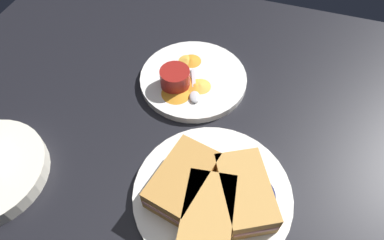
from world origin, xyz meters
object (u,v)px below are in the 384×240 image
plate_chips_companion (193,79)px  ramekin_light_gravy (175,78)px  ramekin_dark_sauce (249,199)px  plate_sandwich_main (212,194)px  sandwich_half_extra (245,192)px  spoon_by_gravy_ramekin (194,92)px  sandwich_half_far (207,216)px  spoon_by_dark_ramekin (215,188)px  sandwich_half_near (183,180)px

plate_chips_companion → ramekin_light_gravy: ramekin_light_gravy is taller
plate_chips_companion → ramekin_dark_sauce: bearing=-145.1°
plate_sandwich_main → plate_chips_companion: (24.93, 11.52, 0.00)cm
ramekin_light_gravy → sandwich_half_extra: bearing=-136.8°
ramekin_dark_sauce → spoon_by_gravy_ramekin: 26.10cm
sandwich_half_far → plate_chips_companion: size_ratio=0.60×
plate_sandwich_main → ramekin_dark_sauce: bearing=-93.1°
plate_sandwich_main → spoon_by_gravy_ramekin: size_ratio=2.79×
plate_sandwich_main → ramekin_dark_sauce: ramekin_dark_sauce is taller
plate_sandwich_main → plate_chips_companion: same height
plate_sandwich_main → spoon_by_gravy_ramekin: bearing=25.8°
plate_sandwich_main → sandwich_half_extra: sandwich_half_extra is taller
plate_sandwich_main → spoon_by_dark_ramekin: (0.75, -0.25, 1.16)cm
sandwich_half_far → spoon_by_dark_ramekin: (5.89, 0.27, -2.04)cm
sandwich_half_near → ramekin_dark_sauce: size_ratio=1.85×
sandwich_half_far → spoon_by_gravy_ramekin: size_ratio=1.45×
sandwich_half_extra → sandwich_half_near: bearing=95.9°
plate_sandwich_main → spoon_by_dark_ramekin: 1.41cm
plate_sandwich_main → plate_chips_companion: 27.46cm
spoon_by_dark_ramekin → ramekin_light_gravy: (20.66, 14.71, 1.77)cm
plate_sandwich_main → spoon_by_gravy_ramekin: spoon_by_gravy_ramekin is taller
plate_chips_companion → plate_sandwich_main: bearing=-155.2°
ramekin_dark_sauce → ramekin_light_gravy: (21.75, 20.56, 0.05)cm
plate_sandwich_main → ramekin_light_gravy: ramekin_light_gravy is taller
plate_sandwich_main → sandwich_half_far: 6.08cm
plate_sandwich_main → sandwich_half_near: size_ratio=1.88×
spoon_by_dark_ramekin → plate_sandwich_main: bearing=161.3°
plate_chips_companion → ramekin_light_gravy: 5.44cm
plate_sandwich_main → sandwich_half_far: size_ratio=1.93×
sandwich_half_extra → ramekin_light_gravy: (20.88, 19.59, -0.26)cm
spoon_by_gravy_ramekin → plate_sandwich_main: bearing=-154.2°
ramekin_dark_sauce → spoon_by_gravy_ramekin: ramekin_dark_sauce is taller
plate_chips_companion → ramekin_light_gravy: size_ratio=3.71×
plate_sandwich_main → plate_chips_companion: size_ratio=1.16×
ramekin_dark_sauce → ramekin_light_gravy: bearing=43.4°
sandwich_half_near → ramekin_dark_sauce: sandwich_half_near is taller
sandwich_half_extra → plate_chips_companion: 29.72cm
sandwich_half_extra → spoon_by_dark_ramekin: 5.30cm
spoon_by_dark_ramekin → plate_chips_companion: bearing=26.0°
sandwich_half_far → spoon_by_gravy_ramekin: bearing=22.1°
sandwich_half_extra → plate_chips_companion: bearing=34.3°
spoon_by_dark_ramekin → plate_chips_companion: spoon_by_dark_ramekin is taller
sandwich_half_near → spoon_by_gravy_ramekin: sandwich_half_near is taller
plate_sandwich_main → sandwich_half_near: 6.08cm
plate_chips_companion → sandwich_half_near: bearing=-165.9°
sandwich_half_extra → ramekin_dark_sauce: (-0.86, -0.97, -0.31)cm
plate_sandwich_main → spoon_by_gravy_ramekin: 22.55cm
spoon_by_gravy_ramekin → sandwich_half_extra: bearing=-142.9°
ramekin_dark_sauce → plate_chips_companion: size_ratio=0.33×
sandwich_half_near → spoon_by_gravy_ramekin: (20.81, 4.65, -2.04)cm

